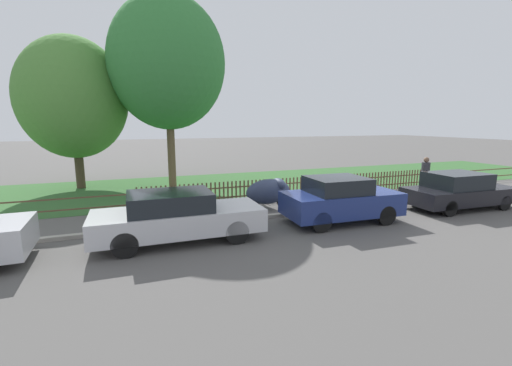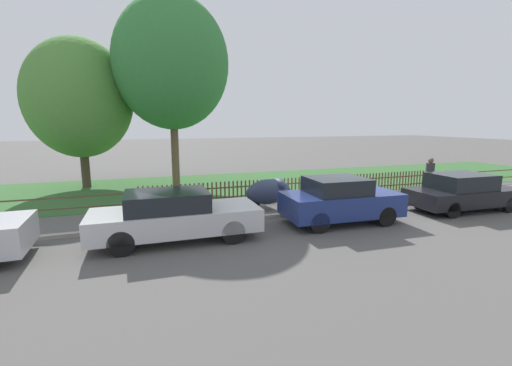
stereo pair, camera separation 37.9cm
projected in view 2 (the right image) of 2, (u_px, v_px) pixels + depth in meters
name	position (u px, v px, depth m)	size (l,w,h in m)	color
ground_plane	(337.00, 212.00, 12.59)	(120.00, 120.00, 0.00)	#565451
kerb_stone	(336.00, 210.00, 12.68)	(39.28, 0.20, 0.12)	#9E998E
grass_strip	(272.00, 182.00, 18.80)	(39.28, 7.94, 0.01)	#33602D
park_fence	(304.00, 187.00, 15.04)	(39.28, 0.05, 0.90)	brown
parked_car_black_saloon	(174.00, 215.00, 9.49)	(4.61, 1.78, 1.40)	#BCBCC1
parked_car_navy_estate	(340.00, 200.00, 11.18)	(3.85, 1.90, 1.51)	navy
parked_car_red_compact	(463.00, 192.00, 12.82)	(4.32, 1.88, 1.39)	black
covered_motorcycle	(270.00, 191.00, 12.85)	(1.98, 0.87, 1.18)	black
tree_nearest_kerb	(79.00, 99.00, 16.73)	(5.02, 5.02, 7.31)	#473828
tree_behind_motorcycle	(171.00, 64.00, 16.58)	(5.53, 5.53, 9.26)	brown
pedestrian_near_fence	(430.00, 175.00, 14.88)	(0.46, 0.46, 1.76)	black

